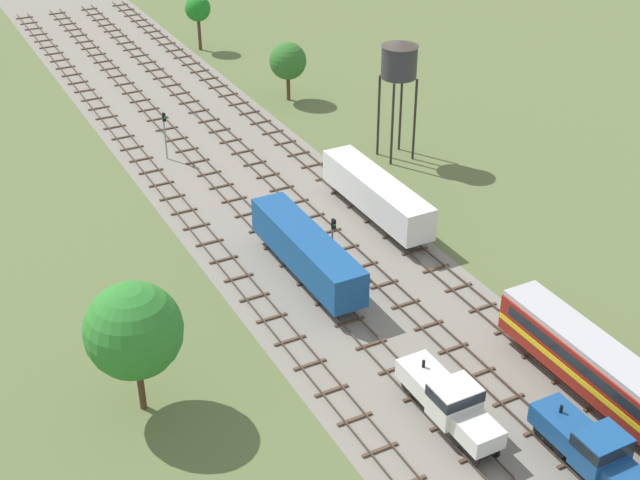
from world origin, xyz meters
name	(u,v)px	position (x,y,z in m)	size (l,w,h in m)	color
ground_plane	(243,179)	(0.00, 56.00, 0.00)	(480.00, 480.00, 0.00)	#5B6B3D
ballast_bed	(243,179)	(0.00, 56.00, 0.00)	(18.16, 176.00, 0.01)	gray
track_far_left	(167,190)	(-7.08, 57.00, 0.14)	(2.40, 126.00, 0.29)	#47382D
track_left	(215,179)	(-2.36, 57.00, 0.14)	(2.40, 126.00, 0.29)	#47382D
track_centre_left	(261,169)	(2.36, 57.00, 0.14)	(2.40, 126.00, 0.29)	#47382D
track_centre	(305,159)	(7.08, 57.00, 0.14)	(2.40, 126.00, 0.29)	#47382D
shunter_loco_centre_left_nearest	(595,450)	(2.36, 12.23, 2.01)	(2.74, 8.46, 3.10)	#194C8C
passenger_coach_centre_near	(636,397)	(7.08, 13.99, 2.61)	(2.96, 22.00, 3.80)	maroon
shunter_loco_left_mid	(450,400)	(-2.36, 19.41, 2.01)	(2.74, 8.46, 3.10)	white
freight_boxcar_left_midfar	(307,250)	(-2.35, 38.21, 2.45)	(2.87, 14.00, 3.60)	#194C8C
freight_boxcar_centre_far	(376,194)	(7.09, 43.69, 2.45)	(2.87, 14.00, 3.60)	white
water_tower	(399,62)	(15.26, 53.64, 9.69)	(3.52, 3.52, 11.69)	#2D2826
signal_post_nearest	(165,129)	(-4.72, 63.52, 3.16)	(0.28, 0.47, 4.93)	gray
signal_post_near	(333,236)	(0.00, 38.38, 2.93)	(0.28, 0.47, 4.54)	gray
lineside_tree_0	(198,9)	(10.26, 93.33, 5.36)	(3.28, 3.28, 7.07)	#4C331E
lineside_tree_1	(134,331)	(-18.17, 29.63, 5.93)	(5.94, 5.94, 8.91)	#4C331E
lineside_tree_3	(288,61)	(12.66, 72.09, 4.55)	(4.13, 4.13, 6.64)	#4C331E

